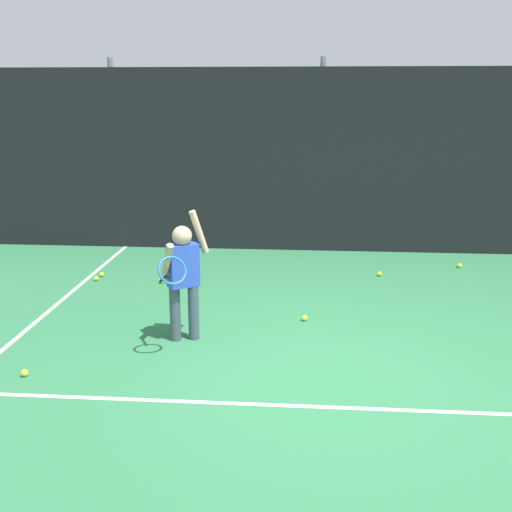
# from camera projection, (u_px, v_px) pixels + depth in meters

# --- Properties ---
(ground_plane) EXTENTS (20.00, 20.00, 0.00)m
(ground_plane) POSITION_uv_depth(u_px,v_px,m) (326.00, 374.00, 5.69)
(ground_plane) COLOR #2D7247
(court_line_baseline) EXTENTS (9.00, 0.05, 0.00)m
(court_line_baseline) POSITION_uv_depth(u_px,v_px,m) (328.00, 407.00, 5.09)
(court_line_baseline) COLOR white
(court_line_baseline) RESTS_ON ground
(court_line_sideline) EXTENTS (0.05, 9.00, 0.00)m
(court_line_sideline) POSITION_uv_depth(u_px,v_px,m) (33.00, 324.00, 6.91)
(court_line_sideline) COLOR white
(court_line_sideline) RESTS_ON ground
(back_fence_windscreen) EXTENTS (13.61, 0.08, 2.87)m
(back_fence_windscreen) POSITION_uv_depth(u_px,v_px,m) (321.00, 162.00, 9.83)
(back_fence_windscreen) COLOR black
(back_fence_windscreen) RESTS_ON ground
(fence_post_1) EXTENTS (0.09, 0.09, 3.02)m
(fence_post_1) POSITION_uv_depth(u_px,v_px,m) (115.00, 155.00, 10.14)
(fence_post_1) COLOR slate
(fence_post_1) RESTS_ON ground
(fence_post_2) EXTENTS (0.09, 0.09, 3.02)m
(fence_post_2) POSITION_uv_depth(u_px,v_px,m) (321.00, 156.00, 9.87)
(fence_post_2) COLOR slate
(fence_post_2) RESTS_ON ground
(tennis_player) EXTENTS (0.49, 0.84, 1.35)m
(tennis_player) POSITION_uv_depth(u_px,v_px,m) (183.00, 273.00, 6.30)
(tennis_player) COLOR #3F4C59
(tennis_player) RESTS_ON ground
(tennis_ball_0) EXTENTS (0.07, 0.07, 0.07)m
(tennis_ball_0) POSITION_uv_depth(u_px,v_px,m) (96.00, 279.00, 8.51)
(tennis_ball_0) COLOR #CCE033
(tennis_ball_0) RESTS_ON ground
(tennis_ball_1) EXTENTS (0.07, 0.07, 0.07)m
(tennis_ball_1) POSITION_uv_depth(u_px,v_px,m) (161.00, 281.00, 8.40)
(tennis_ball_1) COLOR #CCE033
(tennis_ball_1) RESTS_ON ground
(tennis_ball_2) EXTENTS (0.07, 0.07, 0.07)m
(tennis_ball_2) POSITION_uv_depth(u_px,v_px,m) (305.00, 318.00, 7.02)
(tennis_ball_2) COLOR #CCE033
(tennis_ball_2) RESTS_ON ground
(tennis_ball_3) EXTENTS (0.07, 0.07, 0.07)m
(tennis_ball_3) POSITION_uv_depth(u_px,v_px,m) (459.00, 266.00, 9.15)
(tennis_ball_3) COLOR #CCE033
(tennis_ball_3) RESTS_ON ground
(tennis_ball_4) EXTENTS (0.07, 0.07, 0.07)m
(tennis_ball_4) POSITION_uv_depth(u_px,v_px,m) (102.00, 275.00, 8.70)
(tennis_ball_4) COLOR #CCE033
(tennis_ball_4) RESTS_ON ground
(tennis_ball_6) EXTENTS (0.07, 0.07, 0.07)m
(tennis_ball_6) POSITION_uv_depth(u_px,v_px,m) (380.00, 274.00, 8.73)
(tennis_ball_6) COLOR #CCE033
(tennis_ball_6) RESTS_ON ground
(tennis_ball_7) EXTENTS (0.07, 0.07, 0.07)m
(tennis_ball_7) POSITION_uv_depth(u_px,v_px,m) (25.00, 373.00, 5.64)
(tennis_ball_7) COLOR #CCE033
(tennis_ball_7) RESTS_ON ground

